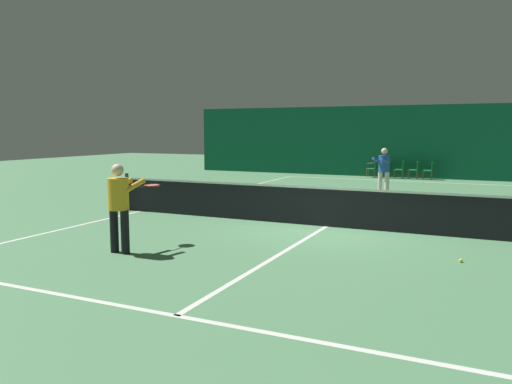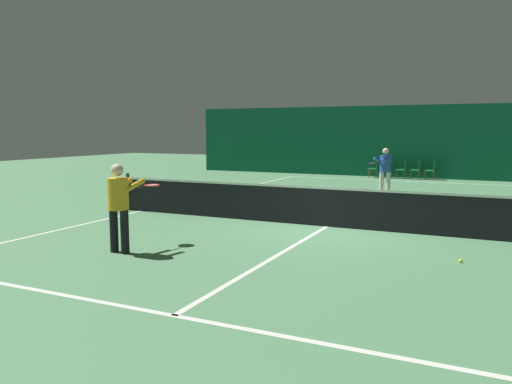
% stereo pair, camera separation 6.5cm
% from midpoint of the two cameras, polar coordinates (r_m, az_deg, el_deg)
% --- Properties ---
extents(ground_plane, '(60.00, 60.00, 0.00)m').
position_cam_midpoint_polar(ground_plane, '(12.09, 7.89, -3.93)').
color(ground_plane, '#4C7F56').
extents(backdrop_curtain, '(23.00, 0.12, 3.51)m').
position_cam_midpoint_polar(backdrop_curtain, '(25.37, 17.08, 5.53)').
color(backdrop_curtain, '#0F5138').
rests_on(backdrop_curtain, ground).
extents(court_line_baseline_far, '(11.00, 0.10, 0.00)m').
position_cam_midpoint_polar(court_line_baseline_far, '(23.63, 16.32, 1.20)').
color(court_line_baseline_far, silver).
rests_on(court_line_baseline_far, ground).
extents(court_line_service_far, '(8.25, 0.10, 0.00)m').
position_cam_midpoint_polar(court_line_service_far, '(18.24, 13.75, -0.36)').
color(court_line_service_far, silver).
rests_on(court_line_service_far, ground).
extents(court_line_service_near, '(8.25, 0.10, 0.00)m').
position_cam_midpoint_polar(court_line_service_near, '(6.45, -9.40, -13.79)').
color(court_line_service_near, silver).
rests_on(court_line_service_near, ground).
extents(court_line_sideline_left, '(0.10, 23.80, 0.00)m').
position_cam_midpoint_polar(court_line_sideline_left, '(14.63, -13.20, -2.14)').
color(court_line_sideline_left, silver).
rests_on(court_line_sideline_left, ground).
extents(court_line_centre, '(0.10, 12.80, 0.00)m').
position_cam_midpoint_polar(court_line_centre, '(12.09, 7.89, -3.92)').
color(court_line_centre, silver).
rests_on(court_line_centre, ground).
extents(tennis_net, '(12.00, 0.10, 1.07)m').
position_cam_midpoint_polar(tennis_net, '(12.01, 7.93, -1.54)').
color(tennis_net, black).
rests_on(tennis_net, ground).
extents(player_near, '(0.43, 1.36, 1.68)m').
position_cam_midpoint_polar(player_near, '(9.65, -15.45, -1.02)').
color(player_near, black).
rests_on(player_near, ground).
extents(player_far, '(0.72, 1.40, 1.67)m').
position_cam_midpoint_polar(player_far, '(18.30, 14.25, 2.71)').
color(player_far, beige).
rests_on(player_far, ground).
extents(courtside_chair_0, '(0.44, 0.44, 0.84)m').
position_cam_midpoint_polar(courtside_chair_0, '(25.16, 13.15, 2.74)').
color(courtside_chair_0, brown).
rests_on(courtside_chair_0, ground).
extents(courtside_chair_1, '(0.44, 0.44, 0.84)m').
position_cam_midpoint_polar(courtside_chair_1, '(25.04, 14.63, 2.68)').
color(courtside_chair_1, brown).
rests_on(courtside_chair_1, ground).
extents(courtside_chair_2, '(0.44, 0.44, 0.84)m').
position_cam_midpoint_polar(courtside_chair_2, '(24.93, 16.12, 2.61)').
color(courtside_chair_2, brown).
rests_on(courtside_chair_2, ground).
extents(courtside_chair_3, '(0.44, 0.44, 0.84)m').
position_cam_midpoint_polar(courtside_chair_3, '(24.84, 17.62, 2.54)').
color(courtside_chair_3, brown).
rests_on(courtside_chair_3, ground).
extents(courtside_chair_4, '(0.44, 0.44, 0.84)m').
position_cam_midpoint_polar(courtside_chair_4, '(24.77, 19.14, 2.47)').
color(courtside_chair_4, brown).
rests_on(courtside_chair_4, ground).
extents(tennis_ball, '(0.07, 0.07, 0.07)m').
position_cam_midpoint_polar(tennis_ball, '(9.47, 22.19, -7.26)').
color(tennis_ball, '#D1DB33').
rests_on(tennis_ball, ground).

